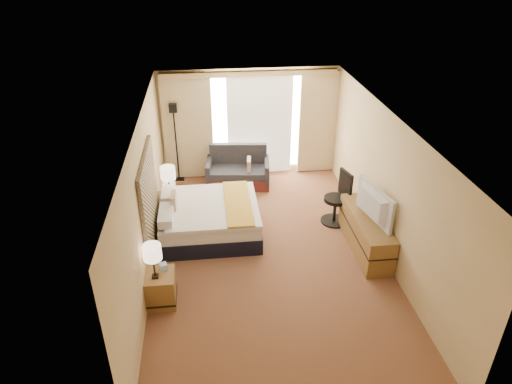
{
  "coord_description": "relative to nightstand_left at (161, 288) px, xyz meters",
  "views": [
    {
      "loc": [
        -1.01,
        -6.79,
        5.13
      ],
      "look_at": [
        -0.18,
        0.4,
        1.12
      ],
      "focal_mm": 32.0,
      "sensor_mm": 36.0,
      "label": 1
    }
  ],
  "objects": [
    {
      "name": "lamp_right",
      "position": [
        0.04,
        2.56,
        0.77
      ],
      "size": [
        0.3,
        0.3,
        0.63
      ],
      "color": "black",
      "rests_on": "nightstand_right"
    },
    {
      "name": "bed",
      "position": [
        0.81,
        1.9,
        0.06
      ],
      "size": [
        1.9,
        1.74,
        0.92
      ],
      "color": "black",
      "rests_on": "floor"
    },
    {
      "name": "wall_front",
      "position": [
        1.87,
        -2.45,
        1.02
      ],
      "size": [
        4.2,
        0.02,
        2.6
      ],
      "primitive_type": "cube",
      "color": "#E1BD89",
      "rests_on": "ground"
    },
    {
      "name": "floor",
      "position": [
        1.87,
        1.05,
        -0.28
      ],
      "size": [
        4.2,
        7.0,
        0.02
      ],
      "primitive_type": "cube",
      "color": "#57191C",
      "rests_on": "ground"
    },
    {
      "name": "television",
      "position": [
        3.65,
        0.95,
        0.75
      ],
      "size": [
        0.37,
        1.12,
        0.64
      ],
      "primitive_type": "imported",
      "rotation": [
        0.0,
        0.0,
        1.77
      ],
      "color": "black",
      "rests_on": "media_dresser"
    },
    {
      "name": "tissue_box",
      "position": [
        0.06,
        0.13,
        0.33
      ],
      "size": [
        0.14,
        0.14,
        0.1
      ],
      "primitive_type": "cube",
      "rotation": [
        0.0,
        0.0,
        0.3
      ],
      "color": "#96B4E8",
      "rests_on": "nightstand_left"
    },
    {
      "name": "loveseat",
      "position": [
        1.55,
        3.94,
        0.03
      ],
      "size": [
        1.55,
        0.95,
        0.92
      ],
      "rotation": [
        0.0,
        0.0,
        -0.12
      ],
      "color": "#571E19",
      "rests_on": "floor"
    },
    {
      "name": "wall_right",
      "position": [
        3.97,
        1.05,
        1.02
      ],
      "size": [
        0.02,
        7.0,
        2.6
      ],
      "primitive_type": "cube",
      "color": "#E1BD89",
      "rests_on": "ground"
    },
    {
      "name": "lamp_left",
      "position": [
        -0.06,
        -0.06,
        0.74
      ],
      "size": [
        0.28,
        0.28,
        0.6
      ],
      "color": "black",
      "rests_on": "nightstand_left"
    },
    {
      "name": "nightstand_left",
      "position": [
        0.0,
        0.0,
        0.0
      ],
      "size": [
        0.45,
        0.52,
        0.55
      ],
      "primitive_type": "cube",
      "color": "olive",
      "rests_on": "floor"
    },
    {
      "name": "wall_back",
      "position": [
        1.87,
        4.55,
        1.02
      ],
      "size": [
        4.2,
        0.02,
        2.6
      ],
      "primitive_type": "cube",
      "color": "#E1BD89",
      "rests_on": "ground"
    },
    {
      "name": "telephone",
      "position": [
        0.08,
        2.57,
        0.31
      ],
      "size": [
        0.22,
        0.19,
        0.07
      ],
      "primitive_type": "cube",
      "rotation": [
        0.0,
        0.0,
        -0.33
      ],
      "color": "black",
      "rests_on": "nightstand_right"
    },
    {
      "name": "media_dresser",
      "position": [
        3.7,
        1.05,
        0.07
      ],
      "size": [
        0.5,
        1.8,
        0.7
      ],
      "primitive_type": "cube",
      "color": "olive",
      "rests_on": "floor"
    },
    {
      "name": "wall_left",
      "position": [
        -0.23,
        1.05,
        1.02
      ],
      "size": [
        0.02,
        7.0,
        2.6
      ],
      "primitive_type": "cube",
      "color": "#E1BD89",
      "rests_on": "ground"
    },
    {
      "name": "window",
      "position": [
        2.12,
        4.52,
        1.04
      ],
      "size": [
        2.3,
        0.02,
        2.3
      ],
      "primitive_type": "cube",
      "color": "white",
      "rests_on": "wall_back"
    },
    {
      "name": "nightstand_right",
      "position": [
        0.0,
        2.5,
        0.0
      ],
      "size": [
        0.45,
        0.52,
        0.55
      ],
      "primitive_type": "cube",
      "color": "olive",
      "rests_on": "floor"
    },
    {
      "name": "floor_lamp",
      "position": [
        0.12,
        4.35,
        1.07
      ],
      "size": [
        0.24,
        0.24,
        1.91
      ],
      "color": "black",
      "rests_on": "floor"
    },
    {
      "name": "desk_chair",
      "position": [
        3.44,
        2.04,
        0.22
      ],
      "size": [
        0.54,
        0.54,
        1.12
      ],
      "rotation": [
        0.0,
        0.0,
        0.26
      ],
      "color": "black",
      "rests_on": "floor"
    },
    {
      "name": "ceiling",
      "position": [
        1.87,
        1.05,
        2.33
      ],
      "size": [
        4.2,
        7.0,
        0.02
      ],
      "primitive_type": "cube",
      "color": "white",
      "rests_on": "wall_back"
    },
    {
      "name": "headboard",
      "position": [
        -0.19,
        1.25,
        1.01
      ],
      "size": [
        0.06,
        1.85,
        1.5
      ],
      "primitive_type": "cube",
      "color": "black",
      "rests_on": "wall_left"
    },
    {
      "name": "curtains",
      "position": [
        1.87,
        4.44,
        1.13
      ],
      "size": [
        4.12,
        0.19,
        2.56
      ],
      "color": "beige",
      "rests_on": "floor"
    }
  ]
}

